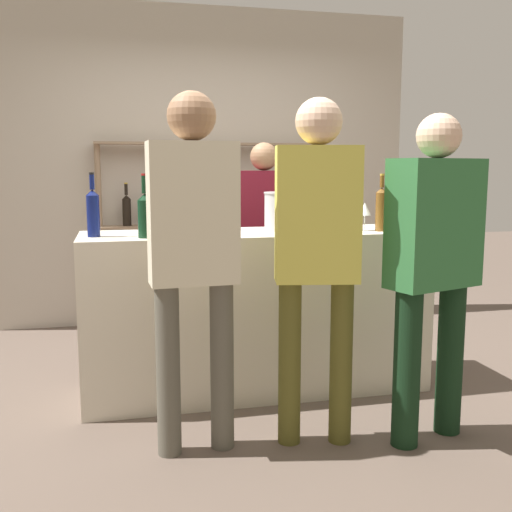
{
  "coord_description": "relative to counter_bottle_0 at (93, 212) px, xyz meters",
  "views": [
    {
      "loc": [
        -0.84,
        -3.56,
        1.39
      ],
      "look_at": [
        0.0,
        0.0,
        0.85
      ],
      "focal_mm": 42.0,
      "sensor_mm": 36.0,
      "label": 1
    }
  ],
  "objects": [
    {
      "name": "ground_plane",
      "position": [
        0.96,
        0.05,
        -1.15
      ],
      "size": [
        16.0,
        16.0,
        0.0
      ],
      "primitive_type": "plane",
      "color": "brown"
    },
    {
      "name": "counter_bottle_2",
      "position": [
        1.92,
        -0.1,
        -0.01
      ],
      "size": [
        0.08,
        0.08,
        0.34
      ],
      "color": "silver",
      "rests_on": "bar_counter"
    },
    {
      "name": "ice_bucket",
      "position": [
        1.13,
        0.09,
        -0.02
      ],
      "size": [
        0.2,
        0.2,
        0.24
      ],
      "color": "#B2B2B7",
      "rests_on": "bar_counter"
    },
    {
      "name": "customer_right",
      "position": [
        1.66,
        -0.85,
        -0.19
      ],
      "size": [
        0.53,
        0.35,
        1.66
      ],
      "rotation": [
        0.0,
        0.0,
        1.88
      ],
      "color": "black",
      "rests_on": "ground_plane"
    },
    {
      "name": "wine_glass",
      "position": [
        1.64,
        -0.04,
        -0.01
      ],
      "size": [
        0.08,
        0.08,
        0.18
      ],
      "color": "silver",
      "rests_on": "bar_counter"
    },
    {
      "name": "server_behind_counter",
      "position": [
        1.22,
        0.88,
        -0.22
      ],
      "size": [
        0.42,
        0.21,
        1.58
      ],
      "rotation": [
        0.0,
        0.0,
        -1.53
      ],
      "color": "black",
      "rests_on": "ground_plane"
    },
    {
      "name": "customer_center",
      "position": [
        1.08,
        -0.75,
        -0.12
      ],
      "size": [
        0.44,
        0.26,
        1.73
      ],
      "rotation": [
        0.0,
        0.0,
        1.37
      ],
      "color": "brown",
      "rests_on": "ground_plane"
    },
    {
      "name": "back_shelf",
      "position": [
        0.94,
        1.77,
        -0.08
      ],
      "size": [
        2.0,
        0.18,
        1.61
      ],
      "color": "#897056",
      "rests_on": "ground_plane"
    },
    {
      "name": "counter_bottle_3",
      "position": [
        0.72,
        0.25,
        -0.01
      ],
      "size": [
        0.07,
        0.07,
        0.36
      ],
      "color": "silver",
      "rests_on": "bar_counter"
    },
    {
      "name": "cork_jar",
      "position": [
        1.33,
        0.18,
        -0.08
      ],
      "size": [
        0.14,
        0.14,
        0.13
      ],
      "color": "silver",
      "rests_on": "bar_counter"
    },
    {
      "name": "bar_counter",
      "position": [
        0.96,
        0.05,
        -0.65
      ],
      "size": [
        2.12,
        0.61,
        1.01
      ],
      "primitive_type": "cube",
      "color": "beige",
      "rests_on": "ground_plane"
    },
    {
      "name": "back_wall",
      "position": [
        0.96,
        1.95,
        0.25
      ],
      "size": [
        3.72,
        0.12,
        2.8
      ],
      "primitive_type": "cube",
      "color": "#B2A899",
      "rests_on": "ground_plane"
    },
    {
      "name": "customer_left",
      "position": [
        0.48,
        -0.7,
        -0.11
      ],
      "size": [
        0.43,
        0.23,
        1.75
      ],
      "rotation": [
        0.0,
        0.0,
        1.62
      ],
      "color": "#575347",
      "rests_on": "ground_plane"
    },
    {
      "name": "counter_bottle_4",
      "position": [
        0.29,
        -0.12,
        -0.01
      ],
      "size": [
        0.08,
        0.08,
        0.36
      ],
      "color": "black",
      "rests_on": "bar_counter"
    },
    {
      "name": "counter_bottle_0",
      "position": [
        0.0,
        0.0,
        0.0
      ],
      "size": [
        0.07,
        0.07,
        0.36
      ],
      "color": "#0F1956",
      "rests_on": "bar_counter"
    },
    {
      "name": "counter_bottle_1",
      "position": [
        1.73,
        -0.08,
        -0.0
      ],
      "size": [
        0.07,
        0.07,
        0.36
      ],
      "color": "brown",
      "rests_on": "bar_counter"
    }
  ]
}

